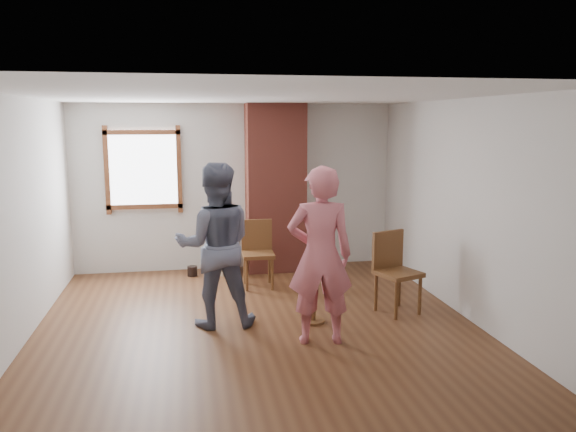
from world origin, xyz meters
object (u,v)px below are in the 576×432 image
at_px(dining_chair_right, 394,267).
at_px(man, 215,245).
at_px(person_pink, 320,256).
at_px(side_table, 313,289).
at_px(stoneware_crock, 227,258).
at_px(dining_chair_left, 258,249).

relative_size(dining_chair_right, man, 0.53).
height_order(man, person_pink, person_pink).
bearing_deg(side_table, stoneware_crock, 109.71).
height_order(dining_chair_left, person_pink, person_pink).
xyz_separation_m(dining_chair_left, dining_chair_right, (1.52, -1.39, 0.03)).
height_order(stoneware_crock, man, man).
height_order(dining_chair_left, man, man).
height_order(dining_chair_left, dining_chair_right, dining_chair_right).
height_order(side_table, man, man).
xyz_separation_m(dining_chair_left, side_table, (0.45, -1.61, -0.12)).
relative_size(dining_chair_left, side_table, 1.57).
bearing_deg(dining_chair_right, stoneware_crock, 112.24).
bearing_deg(man, person_pink, 146.58).
xyz_separation_m(stoneware_crock, person_pink, (0.77, -2.91, 0.70)).
relative_size(dining_chair_right, person_pink, 0.53).
bearing_deg(stoneware_crock, dining_chair_left, -61.78).
xyz_separation_m(dining_chair_right, side_table, (-1.07, -0.22, -0.15)).
bearing_deg(side_table, dining_chair_left, 105.55).
relative_size(stoneware_crock, man, 0.27).
height_order(stoneware_crock, person_pink, person_pink).
bearing_deg(man, side_table, 173.99).
xyz_separation_m(dining_chair_right, person_pink, (-1.13, -0.80, 0.39)).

